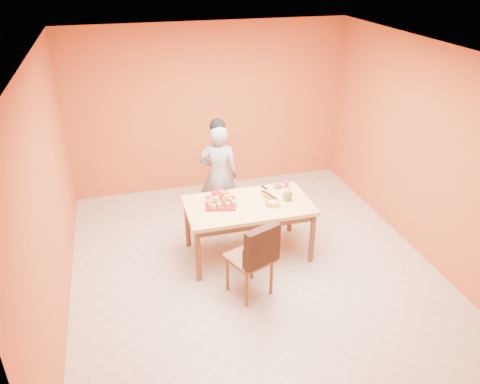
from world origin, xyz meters
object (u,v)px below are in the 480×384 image
object	(u,v)px
person	(219,175)
sponge_cake	(273,203)
dining_table	(248,210)
magenta_glass	(286,184)
red_dinner_plate	(220,194)
egg_ornament	(288,195)
dining_chair	(250,257)
pastry_platter	(221,203)
checker_tin	(278,186)

from	to	relation	value
person	sponge_cake	bearing A→B (deg)	132.87
dining_table	magenta_glass	distance (m)	0.71
magenta_glass	red_dinner_plate	bearing A→B (deg)	177.43
person	egg_ornament	xyz separation A→B (m)	(0.69, -0.95, 0.07)
dining_chair	magenta_glass	size ratio (longest dim) A/B	11.43
person	red_dinner_plate	bearing A→B (deg)	98.22
dining_chair	red_dinner_plate	world-z (taller)	dining_chair
dining_chair	sponge_cake	world-z (taller)	dining_chair
pastry_platter	checker_tin	bearing A→B (deg)	15.65
dining_chair	person	bearing A→B (deg)	67.30
dining_table	person	bearing A→B (deg)	101.18
magenta_glass	person	bearing A→B (deg)	143.56
dining_table	egg_ornament	xyz separation A→B (m)	(0.51, -0.05, 0.17)
person	egg_ornament	distance (m)	1.18
pastry_platter	sponge_cake	distance (m)	0.66
dining_chair	red_dinner_plate	distance (m)	1.17
dining_chair	checker_tin	distance (m)	1.36
dining_table	sponge_cake	world-z (taller)	sponge_cake
dining_table	dining_chair	bearing A→B (deg)	-104.80
dining_chair	pastry_platter	world-z (taller)	dining_chair
checker_tin	dining_chair	bearing A→B (deg)	-123.08
egg_ornament	checker_tin	xyz separation A→B (m)	(0.01, 0.37, -0.06)
dining_chair	red_dinner_plate	bearing A→B (deg)	72.18
egg_ornament	dining_table	bearing A→B (deg)	-173.20
egg_ornament	checker_tin	world-z (taller)	egg_ornament
dining_chair	person	world-z (taller)	person
dining_chair	pastry_platter	distance (m)	0.92
egg_ornament	magenta_glass	size ratio (longest dim) A/B	1.79
dining_table	magenta_glass	size ratio (longest dim) A/B	18.37
red_dinner_plate	checker_tin	bearing A→B (deg)	-1.70
person	egg_ornament	bearing A→B (deg)	145.08
magenta_glass	checker_tin	bearing A→B (deg)	171.12
egg_ornament	checker_tin	bearing A→B (deg)	100.91
sponge_cake	magenta_glass	distance (m)	0.56
dining_chair	red_dinner_plate	size ratio (longest dim) A/B	4.19
pastry_platter	sponge_cake	world-z (taller)	sponge_cake
person	egg_ornament	size ratio (longest dim) A/B	9.82
sponge_cake	pastry_platter	bearing A→B (deg)	160.58
dining_table	pastry_platter	bearing A→B (deg)	166.13
sponge_cake	dining_table	bearing A→B (deg)	154.20
dining_chair	person	distance (m)	1.71
dining_table	pastry_platter	size ratio (longest dim) A/B	4.24
dining_chair	magenta_glass	world-z (taller)	dining_chair
person	egg_ornament	world-z (taller)	person
pastry_platter	checker_tin	xyz separation A→B (m)	(0.86, 0.24, 0.01)
dining_table	dining_chair	distance (m)	0.83
person	pastry_platter	xyz separation A→B (m)	(-0.16, -0.82, 0.00)
egg_ornament	red_dinner_plate	bearing A→B (deg)	165.57
pastry_platter	egg_ornament	distance (m)	0.87
magenta_glass	checker_tin	world-z (taller)	magenta_glass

